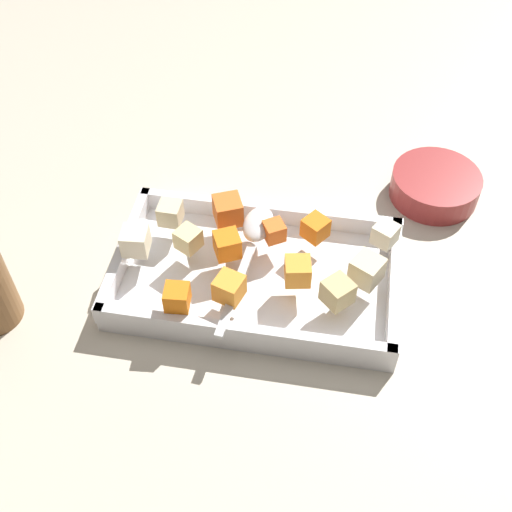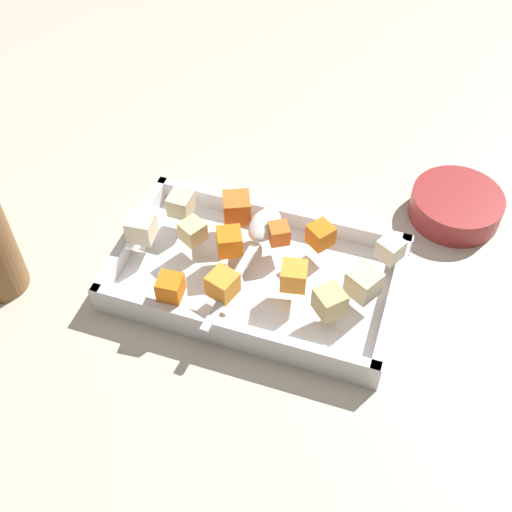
% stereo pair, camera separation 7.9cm
% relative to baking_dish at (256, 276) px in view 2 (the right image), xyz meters
% --- Properties ---
extents(ground_plane, '(4.00, 4.00, 0.00)m').
position_rel_baking_dish_xyz_m(ground_plane, '(0.00, -0.01, -0.01)').
color(ground_plane, '#BCB29E').
extents(baking_dish, '(0.35, 0.21, 0.04)m').
position_rel_baking_dish_xyz_m(baking_dish, '(0.00, 0.00, 0.00)').
color(baking_dish, silver).
rests_on(baking_dish, ground_plane).
extents(carrot_chunk_far_left, '(0.04, 0.04, 0.03)m').
position_rel_baking_dish_xyz_m(carrot_chunk_far_left, '(-0.02, -0.06, 0.04)').
color(carrot_chunk_far_left, orange).
rests_on(carrot_chunk_far_left, baking_dish).
extents(carrot_chunk_front_center, '(0.03, 0.03, 0.02)m').
position_rel_baking_dish_xyz_m(carrot_chunk_front_center, '(0.02, 0.04, 0.04)').
color(carrot_chunk_front_center, orange).
rests_on(carrot_chunk_front_center, baking_dish).
extents(carrot_chunk_near_left, '(0.04, 0.04, 0.03)m').
position_rel_baking_dish_xyz_m(carrot_chunk_near_left, '(-0.05, 0.06, 0.05)').
color(carrot_chunk_near_left, orange).
rests_on(carrot_chunk_near_left, baking_dish).
extents(carrot_chunk_far_right, '(0.04, 0.04, 0.03)m').
position_rel_baking_dish_xyz_m(carrot_chunk_far_right, '(0.07, 0.05, 0.04)').
color(carrot_chunk_far_right, orange).
rests_on(carrot_chunk_far_right, baking_dish).
extents(carrot_chunk_heap_top, '(0.04, 0.04, 0.03)m').
position_rel_baking_dish_xyz_m(carrot_chunk_heap_top, '(-0.04, 0.01, 0.04)').
color(carrot_chunk_heap_top, orange).
rests_on(carrot_chunk_heap_top, baking_dish).
extents(carrot_chunk_back_center, '(0.04, 0.04, 0.03)m').
position_rel_baking_dish_xyz_m(carrot_chunk_back_center, '(0.05, -0.02, 0.04)').
color(carrot_chunk_back_center, orange).
rests_on(carrot_chunk_back_center, baking_dish).
extents(carrot_chunk_corner_se, '(0.03, 0.03, 0.03)m').
position_rel_baking_dish_xyz_m(carrot_chunk_corner_se, '(-0.08, -0.08, 0.04)').
color(carrot_chunk_corner_se, orange).
rests_on(carrot_chunk_corner_se, baking_dish).
extents(potato_chunk_rim_edge, '(0.04, 0.04, 0.03)m').
position_rel_baking_dish_xyz_m(potato_chunk_rim_edge, '(0.10, -0.04, 0.04)').
color(potato_chunk_rim_edge, tan).
rests_on(potato_chunk_rim_edge, baking_dish).
extents(potato_chunk_mid_right, '(0.05, 0.05, 0.03)m').
position_rel_baking_dish_xyz_m(potato_chunk_mid_right, '(0.13, -0.00, 0.05)').
color(potato_chunk_mid_right, beige).
rests_on(potato_chunk_mid_right, baking_dish).
extents(potato_chunk_under_handle, '(0.03, 0.03, 0.03)m').
position_rel_baking_dish_xyz_m(potato_chunk_under_handle, '(-0.12, 0.05, 0.04)').
color(potato_chunk_under_handle, beige).
rests_on(potato_chunk_under_handle, baking_dish).
extents(potato_chunk_heap_side, '(0.03, 0.03, 0.03)m').
position_rel_baking_dish_xyz_m(potato_chunk_heap_side, '(-0.15, -0.01, 0.05)').
color(potato_chunk_heap_side, beige).
rests_on(potato_chunk_heap_side, baking_dish).
extents(potato_chunk_corner_sw, '(0.04, 0.04, 0.03)m').
position_rel_baking_dish_xyz_m(potato_chunk_corner_sw, '(-0.09, 0.01, 0.04)').
color(potato_chunk_corner_sw, '#E0CC89').
rests_on(potato_chunk_corner_sw, baking_dish).
extents(parsnip_chunk_corner_ne, '(0.04, 0.04, 0.03)m').
position_rel_baking_dish_xyz_m(parsnip_chunk_corner_ne, '(0.15, 0.06, 0.04)').
color(parsnip_chunk_corner_ne, beige).
rests_on(parsnip_chunk_corner_ne, baking_dish).
extents(serving_spoon, '(0.04, 0.20, 0.02)m').
position_rel_baking_dish_xyz_m(serving_spoon, '(-0.01, 0.04, 0.04)').
color(serving_spoon, silver).
rests_on(serving_spoon, baking_dish).
extents(small_prep_bowl, '(0.12, 0.12, 0.04)m').
position_rel_baking_dish_xyz_m(small_prep_bowl, '(0.22, 0.20, 0.01)').
color(small_prep_bowl, maroon).
rests_on(small_prep_bowl, ground_plane).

